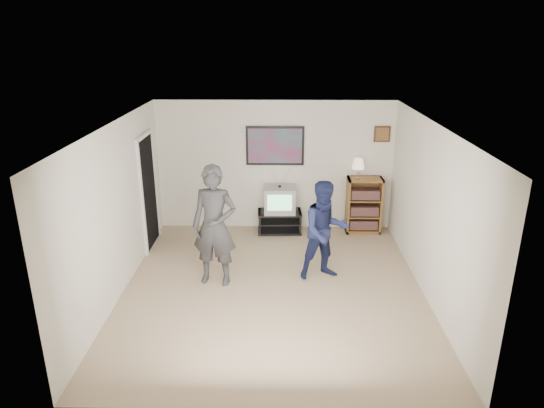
{
  "coord_description": "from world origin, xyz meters",
  "views": [
    {
      "loc": [
        0.09,
        -6.49,
        3.7
      ],
      "look_at": [
        -0.03,
        0.61,
        1.15
      ],
      "focal_mm": 32.0,
      "sensor_mm": 36.0,
      "label": 1
    }
  ],
  "objects_px": {
    "media_stand": "(280,222)",
    "bookshelf": "(364,205)",
    "crt_television": "(280,199)",
    "person_short": "(325,231)",
    "person_tall": "(215,226)"
  },
  "relations": [
    {
      "from": "media_stand",
      "to": "person_short",
      "type": "bearing_deg",
      "value": -71.74
    },
    {
      "from": "bookshelf",
      "to": "person_tall",
      "type": "distance_m",
      "value": 3.34
    },
    {
      "from": "bookshelf",
      "to": "crt_television",
      "type": "bearing_deg",
      "value": -178.23
    },
    {
      "from": "media_stand",
      "to": "person_tall",
      "type": "xyz_separation_m",
      "value": [
        -0.98,
        -2.01,
        0.73
      ]
    },
    {
      "from": "media_stand",
      "to": "person_short",
      "type": "distance_m",
      "value": 2.04
    },
    {
      "from": "media_stand",
      "to": "crt_television",
      "type": "bearing_deg",
      "value": 177.13
    },
    {
      "from": "bookshelf",
      "to": "person_short",
      "type": "distance_m",
      "value": 2.1
    },
    {
      "from": "person_tall",
      "to": "media_stand",
      "type": "bearing_deg",
      "value": 73.05
    },
    {
      "from": "person_tall",
      "to": "bookshelf",
      "type": "bearing_deg",
      "value": 47.45
    },
    {
      "from": "crt_television",
      "to": "bookshelf",
      "type": "relative_size",
      "value": 0.54
    },
    {
      "from": "person_short",
      "to": "media_stand",
      "type": "bearing_deg",
      "value": 95.06
    },
    {
      "from": "person_short",
      "to": "bookshelf",
      "type": "bearing_deg",
      "value": 47.93
    },
    {
      "from": "media_stand",
      "to": "bookshelf",
      "type": "height_order",
      "value": "bookshelf"
    },
    {
      "from": "media_stand",
      "to": "crt_television",
      "type": "distance_m",
      "value": 0.46
    },
    {
      "from": "media_stand",
      "to": "bookshelf",
      "type": "bearing_deg",
      "value": -1.09
    }
  ]
}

